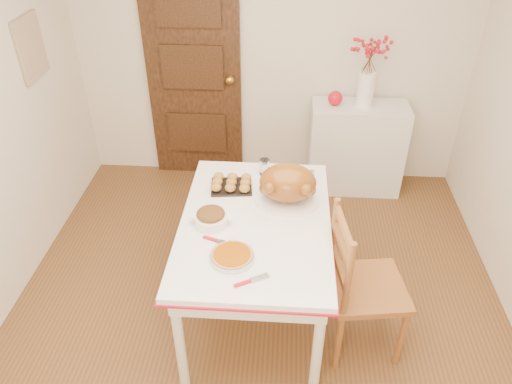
# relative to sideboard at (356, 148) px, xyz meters

# --- Properties ---
(floor) EXTENTS (3.50, 4.00, 0.00)m
(floor) POSITION_rel_sideboard_xyz_m (-0.80, -1.78, -0.42)
(floor) COLOR #563019
(floor) RESTS_ON ground
(wall_back) EXTENTS (3.50, 0.00, 2.50)m
(wall_back) POSITION_rel_sideboard_xyz_m (-0.80, 0.22, 0.83)
(wall_back) COLOR beige
(wall_back) RESTS_ON ground
(door_back) EXTENTS (0.85, 0.06, 2.06)m
(door_back) POSITION_rel_sideboard_xyz_m (-1.50, 0.19, 0.61)
(door_back) COLOR black
(door_back) RESTS_ON ground
(photo_board) EXTENTS (0.03, 0.35, 0.45)m
(photo_board) POSITION_rel_sideboard_xyz_m (-2.53, -0.58, 1.08)
(photo_board) COLOR #AEA389
(photo_board) RESTS_ON ground
(sideboard) EXTENTS (0.85, 0.38, 0.85)m
(sideboard) POSITION_rel_sideboard_xyz_m (0.00, 0.00, 0.00)
(sideboard) COLOR silver
(sideboard) RESTS_ON floor
(kitchen_table) EXTENTS (0.94, 1.37, 0.82)m
(kitchen_table) POSITION_rel_sideboard_xyz_m (-0.81, -1.63, -0.01)
(kitchen_table) COLOR white
(kitchen_table) RESTS_ON floor
(chair_oak) EXTENTS (0.51, 0.51, 1.02)m
(chair_oak) POSITION_rel_sideboard_xyz_m (-0.11, -1.83, 0.09)
(chair_oak) COLOR brown
(chair_oak) RESTS_ON floor
(berry_vase) EXTENTS (0.33, 0.33, 0.64)m
(berry_vase) POSITION_rel_sideboard_xyz_m (0.02, 0.00, 0.74)
(berry_vase) COLOR white
(berry_vase) RESTS_ON sideboard
(apple) EXTENTS (0.13, 0.13, 0.13)m
(apple) POSITION_rel_sideboard_xyz_m (-0.23, 0.00, 0.49)
(apple) COLOR red
(apple) RESTS_ON sideboard
(turkey_platter) EXTENTS (0.49, 0.43, 0.27)m
(turkey_platter) POSITION_rel_sideboard_xyz_m (-0.62, -1.42, 0.53)
(turkey_platter) COLOR brown
(turkey_platter) RESTS_ON kitchen_table
(pumpkin_pie) EXTENTS (0.30, 0.30, 0.05)m
(pumpkin_pie) POSITION_rel_sideboard_xyz_m (-0.92, -1.98, 0.42)
(pumpkin_pie) COLOR #8E4302
(pumpkin_pie) RESTS_ON kitchen_table
(stuffing_dish) EXTENTS (0.27, 0.22, 0.10)m
(stuffing_dish) POSITION_rel_sideboard_xyz_m (-1.08, -1.68, 0.44)
(stuffing_dish) COLOR brown
(stuffing_dish) RESTS_ON kitchen_table
(rolls_tray) EXTENTS (0.29, 0.24, 0.07)m
(rolls_tray) POSITION_rel_sideboard_xyz_m (-1.00, -1.29, 0.43)
(rolls_tray) COLOR #A2732B
(rolls_tray) RESTS_ON kitchen_table
(pie_server) EXTENTS (0.20, 0.15, 0.01)m
(pie_server) POSITION_rel_sideboard_xyz_m (-0.80, -2.15, 0.40)
(pie_server) COLOR silver
(pie_server) RESTS_ON kitchen_table
(carving_knife) EXTENTS (0.24, 0.13, 0.01)m
(carving_knife) POSITION_rel_sideboard_xyz_m (-0.99, -1.85, 0.40)
(carving_knife) COLOR silver
(carving_knife) RESTS_ON kitchen_table
(drinking_glass) EXTENTS (0.08, 0.08, 0.12)m
(drinking_glass) POSITION_rel_sideboard_xyz_m (-0.79, -1.11, 0.45)
(drinking_glass) COLOR white
(drinking_glass) RESTS_ON kitchen_table
(shaker_pair) EXTENTS (0.09, 0.05, 0.08)m
(shaker_pair) POSITION_rel_sideboard_xyz_m (-0.49, -1.17, 0.44)
(shaker_pair) COLOR white
(shaker_pair) RESTS_ON kitchen_table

